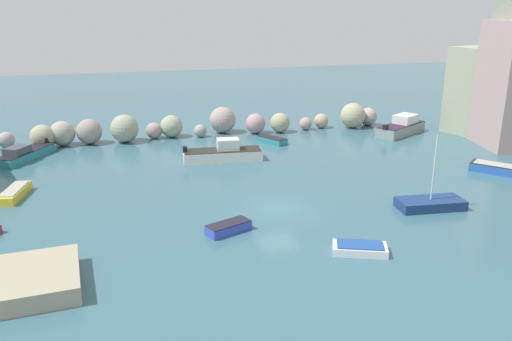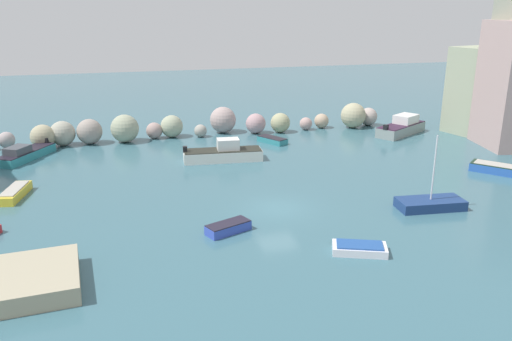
# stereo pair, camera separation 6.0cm
# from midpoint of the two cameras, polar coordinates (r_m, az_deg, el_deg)

# --- Properties ---
(cove_water) EXTENTS (160.00, 160.00, 0.00)m
(cove_water) POSITION_cam_midpoint_polar(r_m,az_deg,el_deg) (33.89, 2.47, -4.20)
(cove_water) COLOR #396471
(cove_water) RESTS_ON ground
(rock_breakwater) EXTENTS (41.43, 4.27, 2.72)m
(rock_breakwater) POSITION_cam_midpoint_polar(r_m,az_deg,el_deg) (52.64, -7.27, 4.94)
(rock_breakwater) COLOR #B7A48E
(rock_breakwater) RESTS_ON ground
(stone_dock) EXTENTS (6.92, 5.14, 0.92)m
(stone_dock) POSITION_cam_midpoint_polar(r_m,az_deg,el_deg) (26.78, -26.14, -11.27)
(stone_dock) COLOR tan
(stone_dock) RESTS_ON ground
(moored_boat_0) EXTENTS (2.52, 3.26, 0.58)m
(moored_boat_0) POSITION_cam_midpoint_polar(r_m,az_deg,el_deg) (50.13, 1.85, 3.40)
(moored_boat_0) COLOR teal
(moored_boat_0) RESTS_ON cove_water
(moored_boat_1) EXTENTS (3.57, 3.88, 0.70)m
(moored_boat_1) POSITION_cam_midpoint_polar(r_m,az_deg,el_deg) (45.26, 25.09, 0.25)
(moored_boat_1) COLOR #2A5AB4
(moored_boat_1) RESTS_ON cove_water
(moored_boat_2) EXTENTS (2.86, 1.97, 0.59)m
(moored_boat_2) POSITION_cam_midpoint_polar(r_m,az_deg,el_deg) (30.30, -3.05, -6.33)
(moored_boat_2) COLOR #374FBB
(moored_boat_2) RESTS_ON cove_water
(moored_boat_3) EXTENTS (4.49, 2.31, 4.94)m
(moored_boat_3) POSITION_cam_midpoint_polar(r_m,az_deg,el_deg) (35.58, 18.82, -3.50)
(moored_boat_3) COLOR navy
(moored_boat_3) RESTS_ON cove_water
(moored_boat_4) EXTENTS (6.87, 2.64, 1.90)m
(moored_boat_4) POSITION_cam_midpoint_polar(r_m,az_deg,el_deg) (44.28, -3.60, 1.91)
(moored_boat_4) COLOR white
(moored_boat_4) RESTS_ON cove_water
(moored_boat_5) EXTENTS (3.19, 2.38, 0.51)m
(moored_boat_5) POSITION_cam_midpoint_polar(r_m,az_deg,el_deg) (28.43, 11.48, -8.48)
(moored_boat_5) COLOR white
(moored_boat_5) RESTS_ON cove_water
(moored_boat_6) EXTENTS (4.49, 6.05, 1.37)m
(moored_boat_6) POSITION_cam_midpoint_polar(r_m,az_deg,el_deg) (48.79, -24.24, 1.71)
(moored_boat_6) COLOR teal
(moored_boat_6) RESTS_ON cove_water
(moored_boat_7) EXTENTS (6.73, 5.14, 1.93)m
(moored_boat_7) POSITION_cam_midpoint_polar(r_m,az_deg,el_deg) (55.78, 15.92, 4.67)
(moored_boat_7) COLOR gray
(moored_boat_7) RESTS_ON cove_water
(moored_boat_9) EXTENTS (1.87, 3.92, 0.67)m
(moored_boat_9) POSITION_cam_midpoint_polar(r_m,az_deg,el_deg) (39.39, -25.17, -2.26)
(moored_boat_9) COLOR yellow
(moored_boat_9) RESTS_ON cove_water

